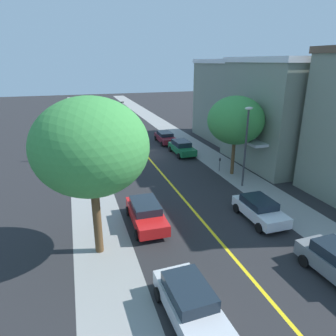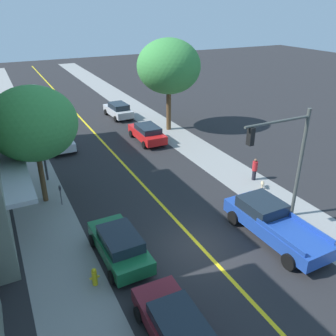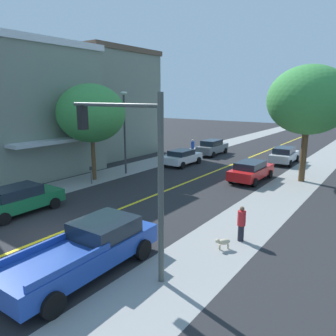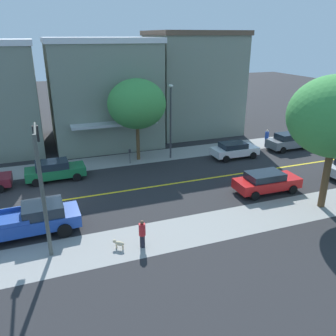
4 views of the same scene
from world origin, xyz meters
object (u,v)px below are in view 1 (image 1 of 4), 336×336
(fire_hydrant, at_px, (191,147))
(blue_pickup_truck, at_px, (111,148))
(white_sedan_left_curb, at_px, (260,209))
(pedestrian_red_shirt, at_px, (81,168))
(street_lamp, at_px, (246,139))
(red_sedan_right_curb, at_px, (146,213))
(small_dog, at_px, (83,168))
(maroon_sedan_left_curb, at_px, (165,137))
(traffic_light_mast, at_px, (97,120))
(green_sedan_left_curb, at_px, (182,147))
(street_tree_left_near, at_px, (91,147))
(parking_meter, at_px, (220,163))
(silver_sedan_right_curb, at_px, (190,303))
(street_tree_right_corner, at_px, (236,120))

(fire_hydrant, bearing_deg, blue_pickup_truck, -4.49)
(white_sedan_left_curb, bearing_deg, pedestrian_red_shirt, -137.52)
(street_lamp, relative_size, red_sedan_right_curb, 1.40)
(small_dog, bearing_deg, maroon_sedan_left_curb, -12.74)
(red_sedan_right_curb, xyz_separation_m, white_sedan_left_curb, (-7.32, 1.69, -0.03))
(pedestrian_red_shirt, distance_m, small_dog, 1.36)
(traffic_light_mast, bearing_deg, green_sedan_left_curb, -5.27)
(red_sedan_right_curb, distance_m, blue_pickup_truck, 16.02)
(green_sedan_left_curb, distance_m, blue_pickup_truck, 8.00)
(street_tree_left_near, bearing_deg, traffic_light_mast, -95.80)
(parking_meter, xyz_separation_m, traffic_light_mast, (10.59, -7.23, 3.38))
(red_sedan_right_curb, height_order, small_dog, red_sedan_right_curb)
(street_tree_left_near, bearing_deg, maroon_sedan_left_curb, -115.92)
(street_lamp, height_order, maroon_sedan_left_curb, street_lamp)
(street_tree_left_near, bearing_deg, silver_sedan_right_curb, 117.07)
(parking_meter, bearing_deg, silver_sedan_right_curb, 59.59)
(street_tree_left_near, bearing_deg, pedestrian_red_shirt, -88.02)
(red_sedan_right_curb, distance_m, small_dog, 12.04)
(parking_meter, height_order, traffic_light_mast, traffic_light_mast)
(red_sedan_right_curb, bearing_deg, fire_hydrant, 149.82)
(silver_sedan_right_curb, bearing_deg, white_sedan_left_curb, 128.15)
(fire_hydrant, bearing_deg, street_tree_left_near, 54.47)
(red_sedan_right_curb, bearing_deg, small_dog, -162.91)
(fire_hydrant, height_order, white_sedan_left_curb, white_sedan_left_curb)
(green_sedan_left_curb, height_order, blue_pickup_truck, blue_pickup_truck)
(street_tree_left_near, xyz_separation_m, silver_sedan_right_curb, (-3.06, 5.98, -5.19))
(street_tree_left_near, height_order, green_sedan_left_curb, street_tree_left_near)
(street_tree_right_corner, height_order, parking_meter, street_tree_right_corner)
(red_sedan_right_curb, relative_size, maroon_sedan_left_curb, 1.00)
(street_tree_left_near, height_order, parking_meter, street_tree_left_near)
(maroon_sedan_left_curb, bearing_deg, street_lamp, 8.16)
(white_sedan_left_curb, height_order, maroon_sedan_left_curb, white_sedan_left_curb)
(street_tree_right_corner, bearing_deg, street_lamp, 78.38)
(street_tree_left_near, relative_size, traffic_light_mast, 1.33)
(street_tree_right_corner, relative_size, street_lamp, 1.08)
(fire_hydrant, height_order, street_lamp, street_lamp)
(small_dog, bearing_deg, street_lamp, -81.09)
(fire_hydrant, bearing_deg, silver_sedan_right_curb, 68.18)
(white_sedan_left_curb, distance_m, blue_pickup_truck, 19.22)
(parking_meter, distance_m, silver_sedan_right_curb, 18.31)
(street_tree_right_corner, distance_m, white_sedan_left_curb, 9.79)
(street_tree_right_corner, xyz_separation_m, parking_meter, (0.80, -1.00, -4.19))
(maroon_sedan_left_curb, height_order, blue_pickup_truck, blue_pickup_truck)
(silver_sedan_right_curb, bearing_deg, street_tree_right_corner, 143.37)
(fire_hydrant, bearing_deg, white_sedan_left_curb, 83.64)
(red_sedan_right_curb, xyz_separation_m, blue_pickup_truck, (0.15, -16.02, 0.09))
(white_sedan_left_curb, bearing_deg, green_sedan_left_curb, 179.09)
(parking_meter, relative_size, street_lamp, 0.19)
(street_lamp, bearing_deg, red_sedan_right_curb, 22.25)
(street_lamp, bearing_deg, blue_pickup_truck, -52.15)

